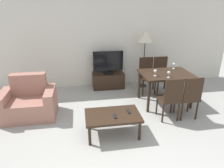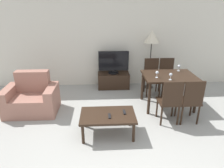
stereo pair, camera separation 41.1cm
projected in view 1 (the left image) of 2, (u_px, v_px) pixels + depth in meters
name	position (u px, v px, depth m)	size (l,w,h in m)	color
ground_plane	(132.00, 166.00, 2.90)	(18.00, 18.00, 0.00)	#9E9E99
wall_back	(104.00, 38.00, 5.40)	(7.42, 0.06, 2.70)	silver
armchair	(29.00, 103.00, 4.12)	(1.06, 0.72, 0.86)	#9E6B5B
tv_stand	(108.00, 80.00, 5.57)	(0.86, 0.43, 0.42)	black
tv	(108.00, 62.00, 5.37)	(0.81, 0.28, 0.61)	black
coffee_table	(113.00, 117.00, 3.50)	(0.96, 0.60, 0.40)	black
dining_table	(166.00, 77.00, 4.53)	(1.13, 0.82, 0.75)	black
dining_chair_near	(171.00, 97.00, 3.89)	(0.40, 0.40, 0.91)	black
dining_chair_far	(161.00, 73.00, 5.27)	(0.40, 0.40, 0.91)	black
dining_chair_near_right	(189.00, 96.00, 3.95)	(0.40, 0.40, 0.91)	black
dining_chair_far_left	(147.00, 74.00, 5.21)	(0.40, 0.40, 0.91)	black
floor_lamp	(145.00, 38.00, 5.24)	(0.39, 0.39, 1.56)	black
remote_primary	(115.00, 116.00, 3.42)	(0.04, 0.15, 0.02)	black
remote_secondary	(129.00, 111.00, 3.57)	(0.04, 0.15, 0.02)	black
wine_glass_left	(174.00, 65.00, 4.75)	(0.07, 0.07, 0.15)	silver
wine_glass_center	(169.00, 73.00, 4.18)	(0.07, 0.07, 0.15)	silver
wine_glass_right	(155.00, 71.00, 4.28)	(0.07, 0.07, 0.15)	silver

